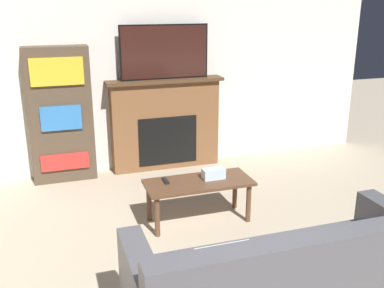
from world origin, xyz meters
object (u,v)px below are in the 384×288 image
(tv, at_px, (165,52))
(coffee_table, at_px, (199,187))
(fireplace, at_px, (165,124))
(bookshelf, at_px, (61,115))

(tv, xyz_separation_m, coffee_table, (-0.10, -1.59, -1.15))
(fireplace, bearing_deg, coffee_table, -93.51)
(coffee_table, distance_m, bookshelf, 2.04)
(bookshelf, bearing_deg, fireplace, 1.01)
(fireplace, xyz_separation_m, bookshelf, (-1.30, -0.02, 0.22))
(fireplace, xyz_separation_m, coffee_table, (-0.10, -1.61, -0.22))
(coffee_table, relative_size, bookshelf, 0.65)
(coffee_table, bearing_deg, tv, 86.45)
(fireplace, height_order, coffee_table, fireplace)
(tv, relative_size, bookshelf, 0.69)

